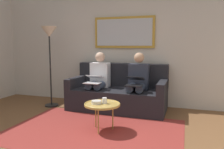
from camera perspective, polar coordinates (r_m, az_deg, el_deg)
name	(u,v)px	position (r m, az deg, el deg)	size (l,w,h in m)	color
wall_rear	(125,44)	(4.94, 3.31, 7.64)	(6.00, 0.12, 2.60)	beige
area_rug	(94,130)	(3.52, -4.48, -13.88)	(2.60, 1.80, 0.01)	maroon
couch	(118,93)	(4.58, 1.65, -4.78)	(1.90, 0.90, 0.90)	black
framed_mirror	(124,32)	(4.86, 3.04, 10.60)	(1.30, 0.05, 0.66)	#B7892D
coffee_table	(102,105)	(3.40, -2.49, -7.63)	(0.54, 0.54, 0.42)	tan
cup	(105,101)	(3.40, -1.88, -6.61)	(0.07, 0.07, 0.09)	silver
bowl	(96,102)	(3.39, -3.95, -7.02)	(0.15, 0.15, 0.05)	beige
person_left	(138,80)	(4.36, 6.52, -1.49)	(0.38, 0.58, 1.14)	#2D3342
laptop_black	(135,81)	(4.13, 5.85, -1.74)	(0.30, 0.36, 0.16)	black
person_right	(98,78)	(4.59, -3.44, -1.00)	(0.38, 0.58, 1.14)	silver
laptop_white	(94,79)	(4.37, -4.62, -1.24)	(0.32, 0.34, 0.15)	white
standing_lamp	(49,41)	(4.83, -15.56, 8.23)	(0.32, 0.32, 1.66)	black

